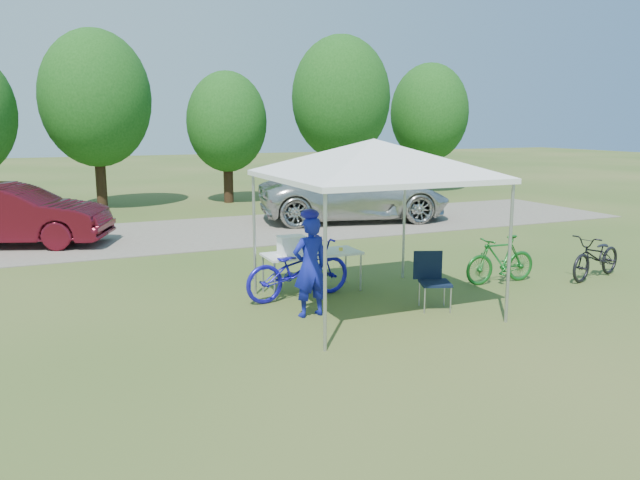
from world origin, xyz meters
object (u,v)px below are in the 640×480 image
(bike_dark, at_px, (597,256))
(minivan, at_px, (354,194))
(cyclist, at_px, (310,267))
(sedan, at_px, (11,215))
(folding_chair, at_px, (432,275))
(cooler, at_px, (291,245))
(bike_blue, at_px, (298,269))
(bike_green, at_px, (500,260))
(folding_table, at_px, (312,255))

(bike_dark, relative_size, minivan, 0.29)
(cyclist, distance_m, sedan, 9.20)
(cyclist, relative_size, sedan, 0.35)
(bike_dark, distance_m, minivan, 8.42)
(folding_chair, xyz_separation_m, sedan, (-6.47, 8.41, 0.23))
(cooler, bearing_deg, folding_chair, -43.33)
(cooler, xyz_separation_m, bike_blue, (0.01, -0.30, -0.36))
(bike_green, distance_m, bike_dark, 2.00)
(bike_green, height_order, sedan, sedan)
(folding_table, relative_size, bike_green, 1.15)
(cyclist, height_order, sedan, cyclist)
(folding_chair, relative_size, bike_dark, 0.56)
(bike_blue, relative_size, bike_green, 1.30)
(cyclist, bearing_deg, bike_dark, 174.04)
(folding_chair, xyz_separation_m, cyclist, (-1.98, 0.38, 0.24))
(folding_table, distance_m, minivan, 8.26)
(sedan, bearing_deg, folding_table, -122.49)
(folding_chair, distance_m, sedan, 10.61)
(bike_dark, relative_size, sedan, 0.36)
(folding_table, height_order, bike_blue, bike_blue)
(bike_blue, xyz_separation_m, bike_dark, (5.79, -1.03, -0.08))
(minivan, bearing_deg, bike_blue, 159.18)
(cyclist, height_order, minivan, minivan)
(folding_chair, distance_m, cyclist, 2.03)
(bike_blue, distance_m, bike_green, 3.89)
(bike_blue, bearing_deg, bike_dark, -107.21)
(minivan, bearing_deg, folding_table, 160.27)
(folding_table, height_order, minivan, minivan)
(bike_green, relative_size, sedan, 0.33)
(cyclist, height_order, bike_green, cyclist)
(cyclist, height_order, bike_dark, cyclist)
(folding_table, xyz_separation_m, minivan, (4.36, 7.01, 0.16))
(bike_blue, bearing_deg, cyclist, 161.44)
(cyclist, bearing_deg, minivan, -126.48)
(cyclist, bearing_deg, folding_table, -119.91)
(folding_chair, bearing_deg, bike_blue, 163.14)
(cooler, height_order, sedan, sedan)
(bike_dark, bearing_deg, folding_table, -119.58)
(folding_table, bearing_deg, cooler, -180.00)
(folding_chair, height_order, minivan, minivan)
(bike_blue, xyz_separation_m, minivan, (4.75, 7.31, 0.31))
(cooler, height_order, bike_dark, cooler)
(bike_green, xyz_separation_m, sedan, (-8.53, 7.60, 0.32))
(bike_dark, bearing_deg, folding_chair, -100.74)
(cooler, distance_m, bike_dark, 5.96)
(folding_chair, height_order, bike_dark, folding_chair)
(bike_dark, xyz_separation_m, minivan, (-1.04, 8.34, 0.39))
(cyclist, relative_size, bike_dark, 0.95)
(cooler, relative_size, bike_green, 0.30)
(sedan, bearing_deg, folding_chair, -121.97)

